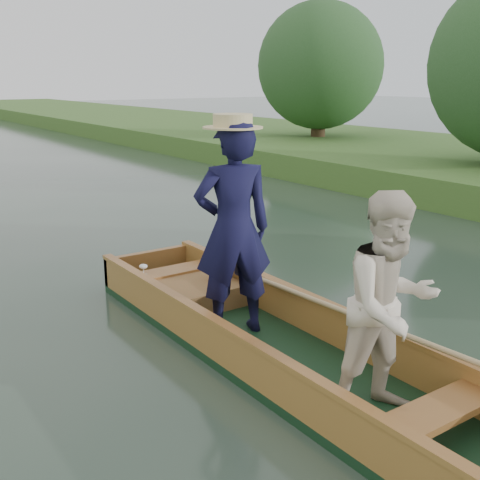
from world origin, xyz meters
TOP-DOWN VIEW (x-y plane):
  - ground at (0.00, 0.00)m, footprint 120.00×120.00m
  - trees_far at (4.88, 6.85)m, footprint 22.11×10.88m
  - punt at (-0.01, -0.06)m, footprint 1.12×5.00m

SIDE VIEW (x-z plane):
  - ground at x=0.00m, z-range 0.00..0.00m
  - punt at x=-0.01m, z-range -0.39..1.66m
  - trees_far at x=4.88m, z-range 0.28..4.90m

